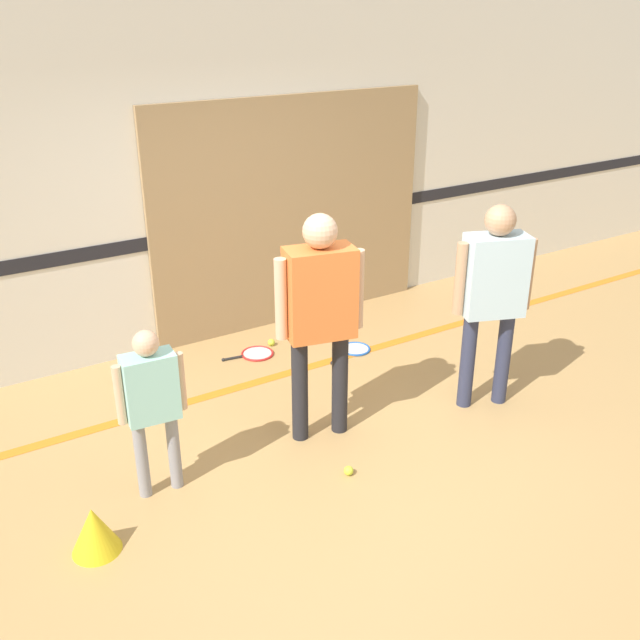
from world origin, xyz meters
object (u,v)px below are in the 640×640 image
object	(u,v)px
racket_spare_on_floor	(256,354)
tennis_ball_by_spare_racket	(271,342)
training_cone	(94,530)
tennis_ball_near_instructor	(349,471)
person_instructor	(320,305)
racket_second_spare	(354,350)
person_student_left	(151,396)
person_student_right	(493,286)

from	to	relation	value
racket_spare_on_floor	tennis_ball_by_spare_racket	bearing A→B (deg)	-147.92
tennis_ball_by_spare_racket	training_cone	distance (m)	2.85
tennis_ball_near_instructor	tennis_ball_by_spare_racket	bearing A→B (deg)	76.42
person_instructor	racket_second_spare	size ratio (longest dim) A/B	3.18
person_student_left	training_cone	bearing A→B (deg)	-142.15
person_student_right	racket_spare_on_floor	size ratio (longest dim) A/B	3.23
racket_spare_on_floor	racket_second_spare	xyz separation A→B (m)	(0.81, -0.40, 0.00)
tennis_ball_by_spare_racket	person_student_right	bearing A→B (deg)	-62.17
person_instructor	tennis_ball_by_spare_racket	world-z (taller)	person_instructor
person_instructor	person_student_right	size ratio (longest dim) A/B	1.04
person_student_left	racket_spare_on_floor	bearing A→B (deg)	49.83
racket_spare_on_floor	tennis_ball_near_instructor	size ratio (longest dim) A/B	7.65
person_student_left	training_cone	size ratio (longest dim) A/B	3.88
person_student_right	tennis_ball_near_instructor	size ratio (longest dim) A/B	24.67
racket_spare_on_floor	training_cone	world-z (taller)	training_cone
person_student_left	racket_spare_on_floor	xyz separation A→B (m)	(1.42, 1.42, -0.71)
person_student_left	person_student_right	bearing A→B (deg)	-1.40
person_student_left	training_cone	distance (m)	0.84
person_instructor	racket_second_spare	world-z (taller)	person_instructor
person_student_left	person_student_right	distance (m)	2.61
person_instructor	person_student_left	xyz separation A→B (m)	(-1.24, -0.02, -0.33)
training_cone	person_student_left	bearing A→B (deg)	33.06
racket_second_spare	tennis_ball_near_instructor	world-z (taller)	tennis_ball_near_instructor
person_student_left	tennis_ball_by_spare_racket	size ratio (longest dim) A/B	17.59
person_instructor	tennis_ball_near_instructor	bearing A→B (deg)	-88.34
racket_spare_on_floor	tennis_ball_by_spare_racket	size ratio (longest dim) A/B	7.65
training_cone	person_instructor	bearing A→B (deg)	11.62
person_instructor	racket_spare_on_floor	xyz separation A→B (m)	(0.18, 1.40, -1.03)
person_student_left	tennis_ball_near_instructor	distance (m)	1.43
person_student_left	training_cone	xyz separation A→B (m)	(-0.52, -0.34, -0.57)
person_student_right	tennis_ball_by_spare_racket	distance (m)	2.25
person_student_left	racket_second_spare	distance (m)	2.55
person_student_left	tennis_ball_near_instructor	xyz separation A→B (m)	(1.14, -0.51, -0.69)
person_student_left	racket_spare_on_floor	distance (m)	2.13
person_student_right	person_student_left	bearing A→B (deg)	14.52
person_instructor	racket_spare_on_floor	bearing A→B (deg)	95.29
person_instructor	tennis_ball_near_instructor	xyz separation A→B (m)	(-0.10, -0.54, -1.01)
tennis_ball_by_spare_racket	training_cone	size ratio (longest dim) A/B	0.22
tennis_ball_near_instructor	training_cone	size ratio (longest dim) A/B	0.22
person_instructor	training_cone	size ratio (longest dim) A/B	5.64
person_instructor	racket_second_spare	distance (m)	1.74
training_cone	racket_spare_on_floor	bearing A→B (deg)	42.21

